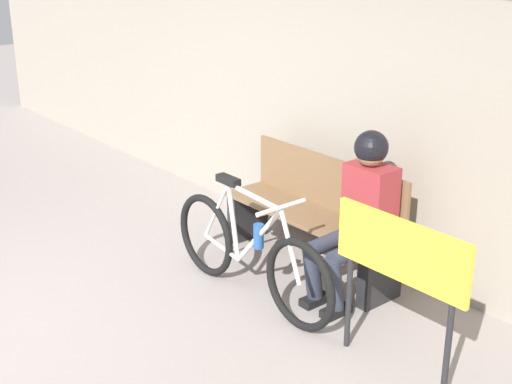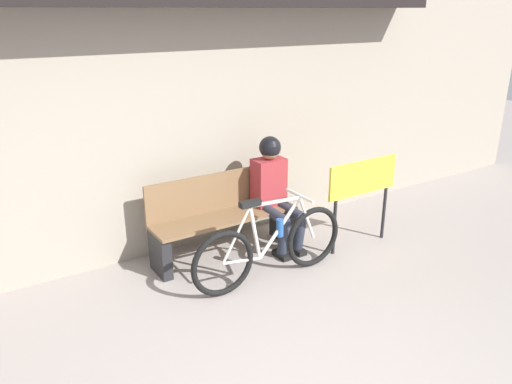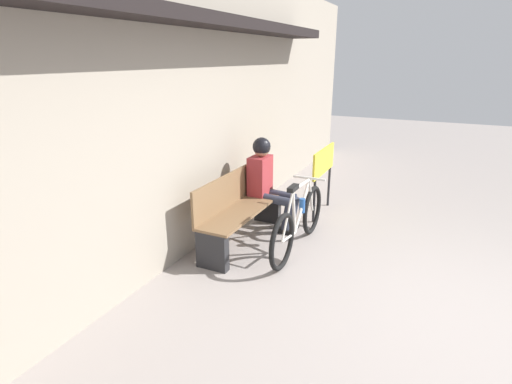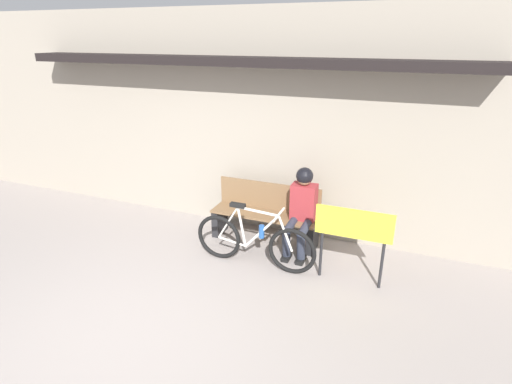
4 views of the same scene
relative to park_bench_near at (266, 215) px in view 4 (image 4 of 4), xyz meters
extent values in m
plane|color=gray|center=(-0.59, -2.36, -0.39)|extent=(24.00, 24.00, 0.00)
cube|color=#9E9384|center=(-0.59, 0.45, 1.21)|extent=(12.00, 0.12, 3.20)
cube|color=black|center=(-0.59, 0.17, 2.11)|extent=(6.60, 0.44, 0.12)
cube|color=brown|center=(0.00, -0.05, 0.04)|extent=(1.54, 0.42, 0.03)
cube|color=brown|center=(0.00, 0.14, 0.25)|extent=(1.54, 0.03, 0.40)
cube|color=#232326|center=(-0.72, -0.05, -0.18)|extent=(0.10, 0.36, 0.41)
cube|color=#232326|center=(0.72, -0.05, -0.18)|extent=(0.10, 0.36, 0.41)
torus|color=black|center=(-0.40, -0.72, -0.08)|extent=(0.62, 0.05, 0.62)
torus|color=black|center=(0.62, -0.72, -0.08)|extent=(0.62, 0.05, 0.62)
cylinder|color=silver|center=(0.16, -0.72, 0.39)|extent=(0.55, 0.03, 0.07)
cylinder|color=silver|center=(0.21, -0.72, 0.12)|extent=(0.47, 0.03, 0.53)
cylinder|color=silver|center=(-0.06, -0.72, 0.13)|extent=(0.14, 0.03, 0.55)
cylinder|color=silver|center=(-0.20, -0.72, -0.11)|extent=(0.39, 0.03, 0.08)
cylinder|color=silver|center=(-0.26, -0.72, 0.16)|extent=(0.31, 0.02, 0.50)
cylinder|color=silver|center=(0.53, -0.72, 0.15)|extent=(0.21, 0.03, 0.46)
cube|color=black|center=(-0.11, -0.72, 0.43)|extent=(0.20, 0.07, 0.05)
cylinder|color=silver|center=(0.44, -0.72, 0.39)|extent=(0.03, 0.40, 0.03)
cylinder|color=#235199|center=(0.21, -0.72, 0.12)|extent=(0.07, 0.07, 0.17)
cylinder|color=#2D3342|center=(0.46, -0.26, 0.04)|extent=(0.11, 0.43, 0.13)
cylinder|color=#2D3342|center=(0.46, -0.44, -0.15)|extent=(0.11, 0.17, 0.39)
cube|color=black|center=(0.46, -0.41, -0.36)|extent=(0.10, 0.22, 0.06)
cylinder|color=#2D3342|center=(0.66, -0.26, 0.04)|extent=(0.11, 0.43, 0.13)
cylinder|color=#2D3342|center=(0.66, -0.44, -0.15)|extent=(0.11, 0.17, 0.39)
cube|color=black|center=(0.66, -0.41, -0.36)|extent=(0.10, 0.22, 0.06)
cube|color=maroon|center=(0.56, -0.01, 0.31)|extent=(0.34, 0.22, 0.50)
sphere|color=#9E7556|center=(0.56, -0.03, 0.66)|extent=(0.20, 0.20, 0.20)
sphere|color=black|center=(0.56, -0.03, 0.69)|extent=(0.23, 0.23, 0.23)
cylinder|color=#232326|center=(0.97, -0.63, -0.09)|extent=(0.04, 0.04, 0.60)
cylinder|color=#232326|center=(1.69, -0.63, -0.09)|extent=(0.04, 0.04, 0.60)
cube|color=yellow|center=(1.33, -0.63, 0.39)|extent=(0.90, 0.03, 0.36)
camera|label=1|loc=(3.56, -3.51, 2.04)|focal=50.00mm
camera|label=2|loc=(-2.26, -4.16, 2.03)|focal=35.00mm
camera|label=3|loc=(-3.94, -2.11, 1.76)|focal=28.00mm
camera|label=4|loc=(1.81, -4.92, 2.43)|focal=28.00mm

